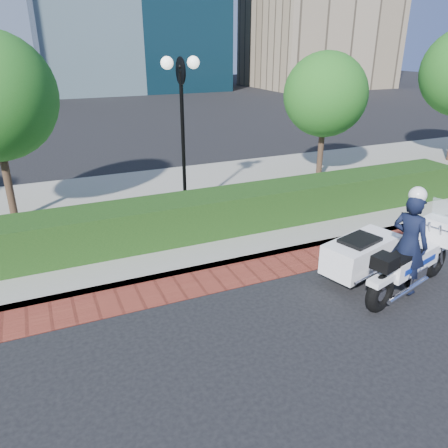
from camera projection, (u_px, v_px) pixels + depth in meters
name	position (u px, v px, depth m)	size (l,w,h in m)	color
ground	(228.00, 322.00, 7.88)	(120.00, 120.00, 0.00)	black
brick_strip	(199.00, 283.00, 9.15)	(60.00, 1.00, 0.01)	maroon
sidewalk	(145.00, 210.00, 12.92)	(60.00, 8.00, 0.15)	gray
hedge_main	(168.00, 220.00, 10.67)	(18.00, 1.20, 1.00)	black
lamppost	(182.00, 113.00, 11.51)	(1.02, 0.70, 4.21)	black
tree_c	(325.00, 95.00, 14.62)	(2.80, 2.80, 4.30)	#332319
police_motorcycle	(390.00, 253.00, 8.74)	(2.83, 2.05, 2.28)	black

